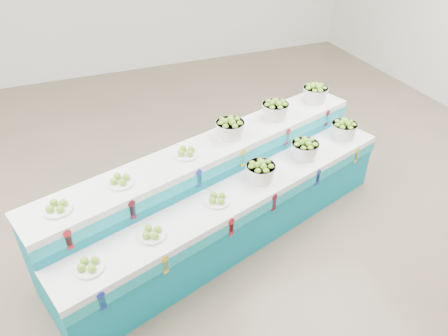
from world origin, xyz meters
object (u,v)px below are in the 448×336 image
Objects in this scene: display_stand at (224,195)px; basket_lower_left at (261,171)px; basket_upper_right at (315,93)px; plate_upper_mid at (120,180)px.

display_stand reaches higher than basket_lower_left.
display_stand is at bearing -154.01° from basket_upper_right.
basket_lower_left is at bearing -40.60° from display_stand.
display_stand is at bearing 156.97° from basket_lower_left.
plate_upper_mid reaches higher than display_stand.
basket_upper_right is (2.61, 0.83, 0.07)m from plate_upper_mid.
display_stand is 1.21m from plate_upper_mid.
basket_upper_right is at bearing 17.57° from plate_upper_mid.
basket_lower_left is 1.45m from plate_upper_mid.
basket_lower_left is 1.25× the size of plate_upper_mid.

